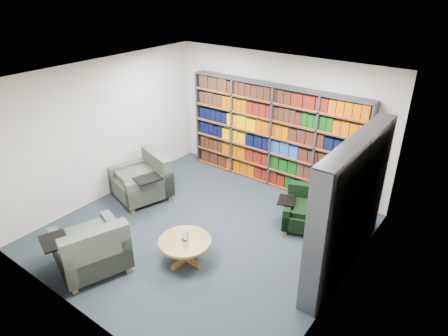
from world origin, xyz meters
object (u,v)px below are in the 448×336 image
Objects in this scene: chair_teal_left at (146,181)px; coffee_table at (185,244)px; chair_green_right at (307,211)px; chair_teal_front at (92,251)px.

coffee_table is (2.03, -1.07, -0.05)m from chair_teal_left.
coffee_table is at bearing -27.81° from chair_teal_left.
chair_green_right is 3.78m from chair_teal_front.
chair_green_right is 1.25× the size of coffee_table.
chair_teal_front is at bearing -133.80° from coffee_table.
chair_green_right is at bearing 18.33° from chair_teal_left.
chair_teal_left and chair_teal_front have the same top height.
chair_teal_left is at bearing 152.19° from coffee_table.
chair_teal_front reaches higher than chair_green_right.
chair_teal_left is at bearing -161.67° from chair_green_right.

